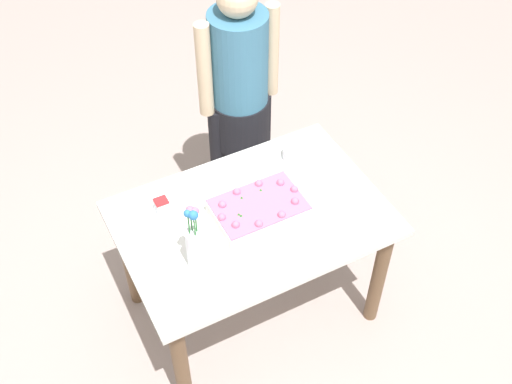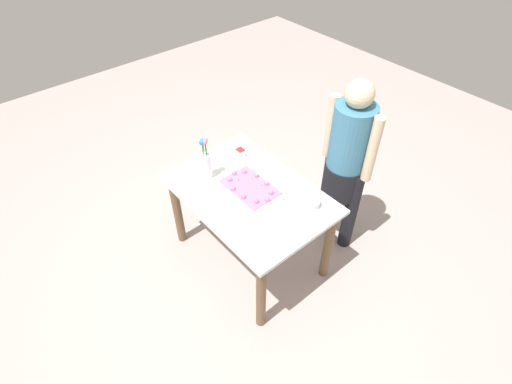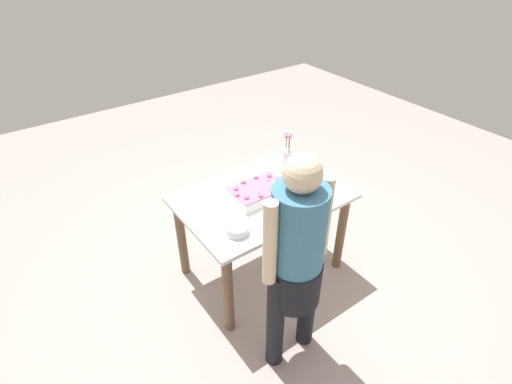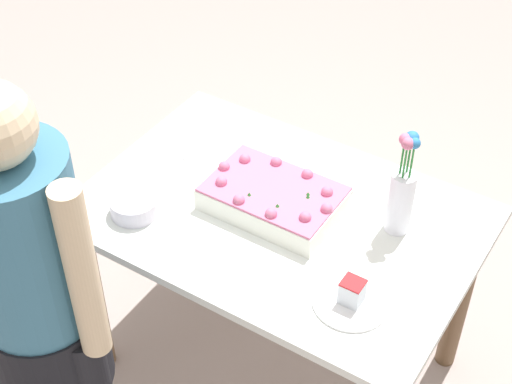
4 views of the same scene
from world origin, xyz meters
name	(u,v)px [view 3 (image 3 of 4)]	position (x,y,z in m)	size (l,w,h in m)	color
ground_plane	(262,268)	(0.00, 0.00, 0.00)	(8.00, 8.00, 0.00)	#AA9893
dining_table	(262,210)	(0.00, 0.00, 0.60)	(1.20, 0.82, 0.73)	white
sheet_cake	(258,191)	(0.03, -0.01, 0.77)	(0.41, 0.27, 0.10)	white
serving_plate_with_slice	(318,190)	(-0.35, 0.20, 0.75)	(0.21, 0.21, 0.08)	white
cake_knife	(204,205)	(0.40, -0.14, 0.73)	(0.18, 0.02, 0.00)	silver
flower_vase	(287,159)	(-0.33, -0.13, 0.87)	(0.08, 0.08, 0.35)	white
fruit_bowl	(237,229)	(0.38, 0.24, 0.76)	(0.15, 0.15, 0.06)	silver
person_standing	(296,256)	(0.29, 0.71, 0.85)	(0.45, 0.31, 1.49)	black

